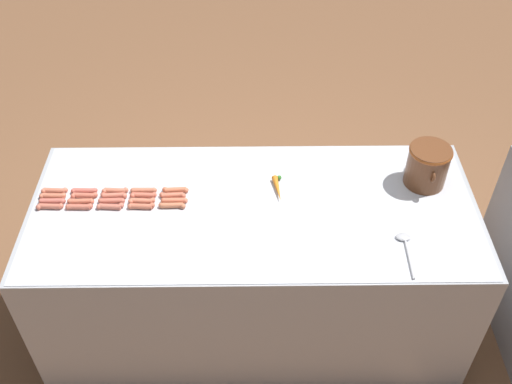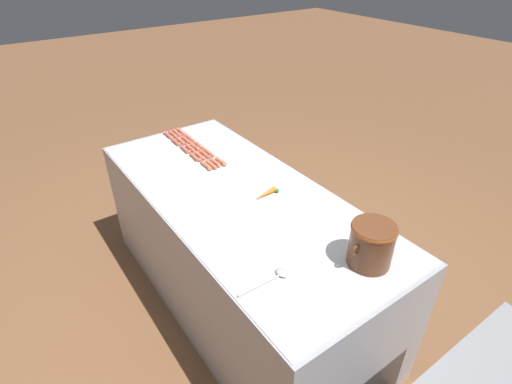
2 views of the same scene
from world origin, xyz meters
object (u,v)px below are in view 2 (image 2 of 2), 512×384
object	(u,v)px
hot_dog_7	(195,147)
hot_dog_15	(168,135)
hot_dog_18	(195,157)
hot_dog_1	(190,138)
hot_dog_5	(177,133)
hot_dog_16	(176,142)
hot_dog_4	(221,161)
bean_pot	(372,243)
serving_spoon	(274,277)
hot_dog_2	(199,146)
hot_dog_17	(186,149)
hot_dog_14	(211,164)
hot_dog_12	(190,148)
hot_dog_10	(173,134)
hot_dog_13	(200,156)
hot_dog_9	(215,162)
carrot	(266,194)
hot_dog_3	(209,153)
hot_dog_11	(181,141)
hot_dog_6	(186,140)
hot_dog_0	(181,132)
hot_dog_8	(205,154)
hot_dog_19	(206,165)

from	to	relation	value
hot_dog_7	hot_dog_15	bearing A→B (deg)	-76.24
hot_dog_18	hot_dog_1	bearing A→B (deg)	-110.30
hot_dog_5	hot_dog_16	distance (m)	0.16
hot_dog_4	hot_dog_16	world-z (taller)	same
bean_pot	serving_spoon	distance (m)	0.47
hot_dog_2	serving_spoon	bearing A→B (deg)	75.12
hot_dog_17	bean_pot	bearing A→B (deg)	96.23
hot_dog_14	hot_dog_5	bearing A→B (deg)	-93.66
hot_dog_18	hot_dog_7	bearing A→B (deg)	-117.17
hot_dog_7	hot_dog_12	world-z (taller)	same
hot_dog_10	hot_dog_13	distance (m)	0.44
hot_dog_4	hot_dog_9	size ratio (longest dim) A/B	1.00
hot_dog_9	carrot	size ratio (longest dim) A/B	0.73
hot_dog_14	carrot	world-z (taller)	carrot
hot_dog_3	hot_dog_4	bearing A→B (deg)	90.55
hot_dog_11	hot_dog_16	xyz separation A→B (m)	(0.04, 0.00, 0.00)
hot_dog_12	hot_dog_18	size ratio (longest dim) A/B	1.00
hot_dog_13	hot_dog_18	distance (m)	0.03
hot_dog_10	hot_dog_18	size ratio (longest dim) A/B	1.00
hot_dog_15	hot_dog_16	bearing A→B (deg)	89.46
hot_dog_3	hot_dog_5	world-z (taller)	same
hot_dog_13	hot_dog_11	bearing A→B (deg)	-90.17
hot_dog_6	hot_dog_15	size ratio (longest dim) A/B	1.00
bean_pot	carrot	size ratio (longest dim) A/B	1.45
hot_dog_1	hot_dog_7	size ratio (longest dim) A/B	1.00
hot_dog_15	hot_dog_18	xyz separation A→B (m)	(0.00, 0.44, 0.00)
hot_dog_1	hot_dog_4	world-z (taller)	same
hot_dog_0	hot_dog_18	bearing A→B (deg)	75.90
hot_dog_2	hot_dog_9	xyz separation A→B (m)	(0.04, 0.29, 0.00)
hot_dog_5	hot_dog_10	distance (m)	0.04
hot_dog_17	bean_pot	size ratio (longest dim) A/B	0.50
hot_dog_12	serving_spoon	distance (m)	1.41
hot_dog_8	hot_dog_19	xyz separation A→B (m)	(0.07, 0.15, 0.00)
hot_dog_5	hot_dog_13	xyz separation A→B (m)	(0.04, 0.44, 0.00)
hot_dog_7	hot_dog_13	bearing A→B (deg)	74.29
hot_dog_3	hot_dog_13	xyz separation A→B (m)	(0.08, 0.00, 0.00)
hot_dog_7	hot_dog_17	world-z (taller)	same
hot_dog_2	hot_dog_15	size ratio (longest dim) A/B	1.00
hot_dog_18	bean_pot	bearing A→B (deg)	96.91
hot_dog_13	hot_dog_7	bearing A→B (deg)	-105.71
hot_dog_4	hot_dog_7	size ratio (longest dim) A/B	1.00
hot_dog_10	carrot	distance (m)	1.11
hot_dog_3	hot_dog_18	xyz separation A→B (m)	(0.11, 0.00, 0.00)
hot_dog_2	hot_dog_5	xyz separation A→B (m)	(0.03, -0.30, 0.00)
hot_dog_2	hot_dog_12	distance (m)	0.07
hot_dog_2	hot_dog_18	distance (m)	0.18
hot_dog_1	hot_dog_17	distance (m)	0.18
hot_dog_16	serving_spoon	xyz separation A→B (m)	(0.26, 1.53, -0.01)
hot_dog_3	hot_dog_11	world-z (taller)	same
hot_dog_6	hot_dog_18	size ratio (longest dim) A/B	1.00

